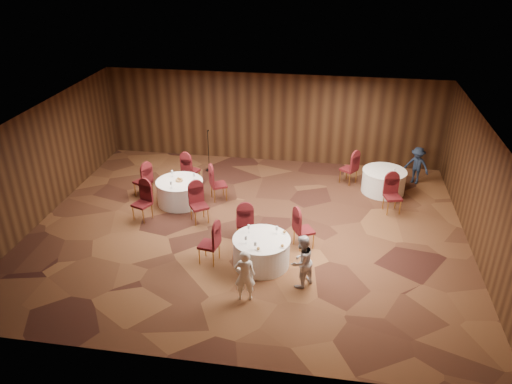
# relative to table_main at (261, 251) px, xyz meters

# --- Properties ---
(ground) EXTENTS (12.00, 12.00, 0.00)m
(ground) POSITION_rel_table_main_xyz_m (-0.62, 1.58, -0.38)
(ground) COLOR black
(ground) RESTS_ON ground
(room_shell) EXTENTS (12.00, 12.00, 12.00)m
(room_shell) POSITION_rel_table_main_xyz_m (-0.62, 1.58, 1.59)
(room_shell) COLOR silver
(room_shell) RESTS_ON ground
(table_main) EXTENTS (1.44, 1.44, 0.74)m
(table_main) POSITION_rel_table_main_xyz_m (0.00, 0.00, 0.00)
(table_main) COLOR silver
(table_main) RESTS_ON ground
(table_left) EXTENTS (1.43, 1.43, 0.74)m
(table_left) POSITION_rel_table_main_xyz_m (-2.95, 2.82, 0.00)
(table_left) COLOR silver
(table_left) RESTS_ON ground
(table_right) EXTENTS (1.39, 1.39, 0.74)m
(table_right) POSITION_rel_table_main_xyz_m (3.28, 4.58, 0.00)
(table_right) COLOR silver
(table_right) RESTS_ON ground
(chairs_main) EXTENTS (2.96, 1.83, 1.00)m
(chairs_main) POSITION_rel_table_main_xyz_m (-0.32, 0.67, 0.12)
(chairs_main) COLOR #460F0E
(chairs_main) RESTS_ON ground
(chairs_left) EXTENTS (3.10, 3.14, 1.00)m
(chairs_left) POSITION_rel_table_main_xyz_m (-2.97, 2.79, 0.12)
(chairs_left) COLOR #460F0E
(chairs_left) RESTS_ON ground
(chairs_right) EXTENTS (1.96, 2.50, 1.00)m
(chairs_right) POSITION_rel_table_main_xyz_m (2.80, 4.17, 0.12)
(chairs_right) COLOR #460F0E
(chairs_right) RESTS_ON ground
(tabletop_main) EXTENTS (1.02, 1.00, 0.22)m
(tabletop_main) POSITION_rel_table_main_xyz_m (0.12, -0.10, 0.46)
(tabletop_main) COLOR silver
(tabletop_main) RESTS_ON table_main
(tabletop_left) EXTENTS (0.79, 0.82, 0.22)m
(tabletop_left) POSITION_rel_table_main_xyz_m (-2.95, 2.82, 0.45)
(tabletop_left) COLOR silver
(tabletop_left) RESTS_ON table_left
(tabletop_right) EXTENTS (0.08, 0.08, 0.22)m
(tabletop_right) POSITION_rel_table_main_xyz_m (3.53, 4.32, 0.52)
(tabletop_right) COLOR silver
(tabletop_right) RESTS_ON table_right
(mic_stand) EXTENTS (0.24, 0.24, 1.49)m
(mic_stand) POSITION_rel_table_main_xyz_m (-2.65, 5.29, 0.05)
(mic_stand) COLOR black
(mic_stand) RESTS_ON ground
(woman_a) EXTENTS (0.52, 0.40, 1.30)m
(woman_a) POSITION_rel_table_main_xyz_m (-0.17, -1.41, 0.27)
(woman_a) COLOR white
(woman_a) RESTS_ON ground
(woman_b) EXTENTS (0.80, 0.83, 1.34)m
(woman_b) POSITION_rel_table_main_xyz_m (1.04, -0.69, 0.29)
(woman_b) COLOR silver
(woman_b) RESTS_ON ground
(man_c) EXTENTS (0.94, 0.78, 1.27)m
(man_c) POSITION_rel_table_main_xyz_m (4.37, 5.42, 0.26)
(man_c) COLOR #162033
(man_c) RESTS_ON ground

